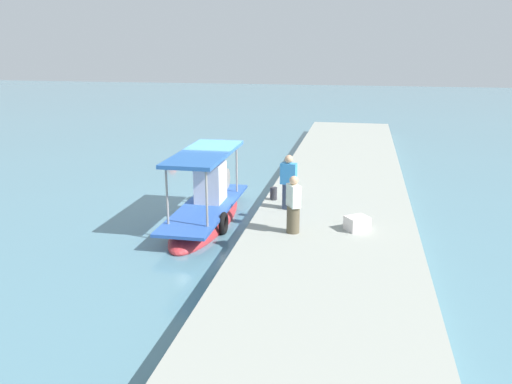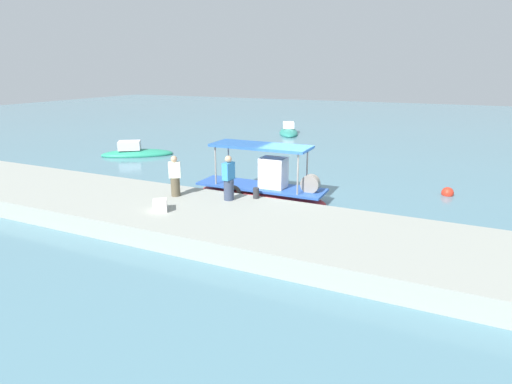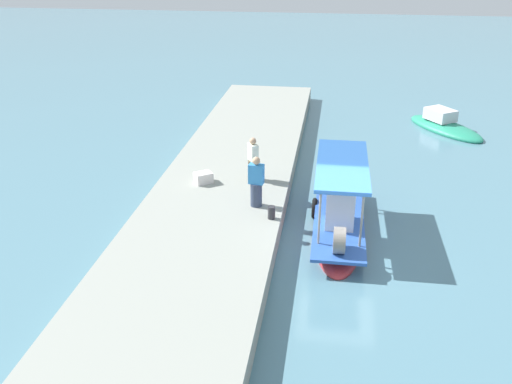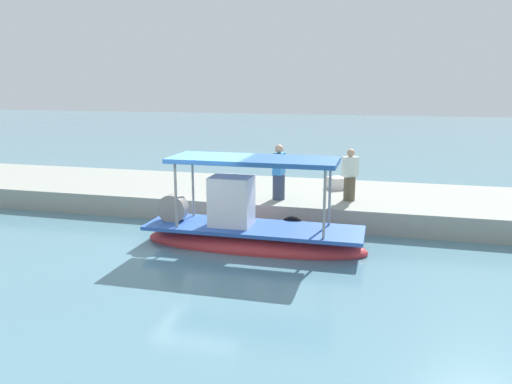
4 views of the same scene
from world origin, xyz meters
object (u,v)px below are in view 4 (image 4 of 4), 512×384
(fisherman_near_bollard, at_px, (279,175))
(cargo_crate, at_px, (337,183))
(fisherman_by_crate, at_px, (350,177))
(mooring_bollard, at_px, (247,195))
(main_fishing_boat, at_px, (250,231))

(fisherman_near_bollard, xyz_separation_m, cargo_crate, (-1.62, -2.21, -0.60))
(fisherman_by_crate, height_order, mooring_bollard, fisherman_by_crate)
(mooring_bollard, bearing_deg, cargo_crate, -131.42)
(main_fishing_boat, xyz_separation_m, fisherman_near_bollard, (-0.20, -2.78, 1.06))
(fisherman_near_bollard, bearing_deg, cargo_crate, -126.29)
(fisherman_near_bollard, xyz_separation_m, mooring_bollard, (0.88, 0.62, -0.58))
(main_fishing_boat, relative_size, cargo_crate, 9.87)
(main_fishing_boat, xyz_separation_m, fisherman_by_crate, (-2.39, -3.22, 1.01))
(fisherman_by_crate, distance_m, cargo_crate, 1.93)
(fisherman_by_crate, distance_m, mooring_bollard, 3.29)
(mooring_bollard, bearing_deg, fisherman_by_crate, -160.82)
(fisherman_by_crate, bearing_deg, cargo_crate, -72.02)
(fisherman_near_bollard, xyz_separation_m, fisherman_by_crate, (-2.19, -0.44, -0.05))
(fisherman_by_crate, bearing_deg, mooring_bollard, 19.18)
(fisherman_near_bollard, height_order, fisherman_by_crate, fisherman_near_bollard)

